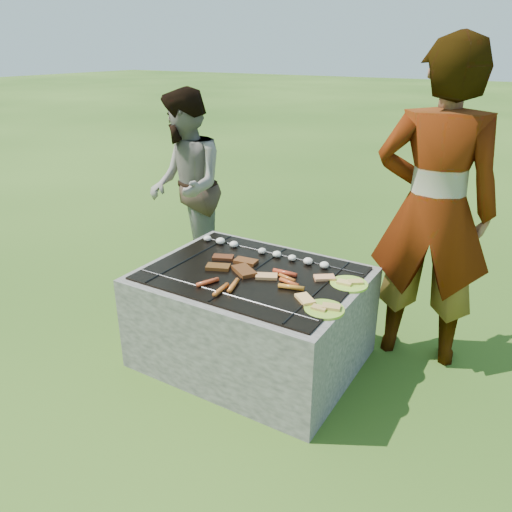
{
  "coord_description": "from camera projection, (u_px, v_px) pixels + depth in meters",
  "views": [
    {
      "loc": [
        1.44,
        -2.33,
        1.88
      ],
      "look_at": [
        0.0,
        0.05,
        0.7
      ],
      "focal_mm": 35.0,
      "sensor_mm": 36.0,
      "label": 1
    }
  ],
  "objects": [
    {
      "name": "bystander",
      "position": [
        186.0,
        187.0,
        4.14
      ],
      "size": [
        0.96,
        0.97,
        1.58
      ],
      "primitive_type": "imported",
      "rotation": [
        0.0,
        0.0,
        -0.83
      ],
      "color": "gray",
      "rests_on": "ground"
    },
    {
      "name": "cook",
      "position": [
        434.0,
        211.0,
        2.94
      ],
      "size": [
        0.78,
        0.58,
        1.95
      ],
      "primitive_type": "imported",
      "rotation": [
        0.0,
        0.0,
        3.31
      ],
      "color": "#A8998C",
      "rests_on": "ground"
    },
    {
      "name": "mushrooms",
      "position": [
        263.0,
        251.0,
        3.27
      ],
      "size": [
        0.95,
        0.06,
        0.04
      ],
      "color": "beige",
      "rests_on": "fire_pit"
    },
    {
      "name": "lawn",
      "position": [
        252.0,
        357.0,
        3.25
      ],
      "size": [
        60.0,
        60.0,
        0.0
      ],
      "primitive_type": "plane",
      "color": "#214210",
      "rests_on": "ground"
    },
    {
      "name": "fire_pit",
      "position": [
        252.0,
        320.0,
        3.14
      ],
      "size": [
        1.3,
        1.0,
        0.62
      ],
      "color": "gray",
      "rests_on": "ground"
    },
    {
      "name": "sausages",
      "position": [
        257.0,
        283.0,
        2.85
      ],
      "size": [
        0.56,
        0.47,
        0.03
      ],
      "color": "#C03F1F",
      "rests_on": "fire_pit"
    },
    {
      "name": "pork_slabs",
      "position": [
        235.0,
        265.0,
        3.08
      ],
      "size": [
        0.4,
        0.27,
        0.02
      ],
      "color": "brown",
      "rests_on": "fire_pit"
    },
    {
      "name": "plate_far",
      "position": [
        349.0,
        284.0,
        2.87
      ],
      "size": [
        0.26,
        0.26,
        0.03
      ],
      "color": "#C5FF3C",
      "rests_on": "fire_pit"
    },
    {
      "name": "plate_near",
      "position": [
        325.0,
        309.0,
        2.59
      ],
      "size": [
        0.22,
        0.22,
        0.03
      ],
      "color": "#AECC30",
      "rests_on": "fire_pit"
    },
    {
      "name": "bread_on_grate",
      "position": [
        297.0,
        284.0,
        2.85
      ],
      "size": [
        0.46,
        0.43,
        0.02
      ],
      "color": "tan",
      "rests_on": "fire_pit"
    }
  ]
}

